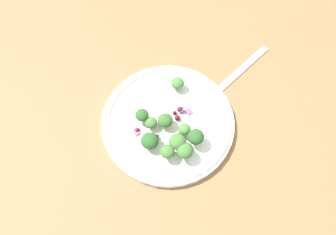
{
  "coord_description": "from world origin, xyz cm",
  "views": [
    {
      "loc": [
        12.25,
        27.98,
        58.84
      ],
      "look_at": [
        1.6,
        2.72,
        2.7
      ],
      "focal_mm": 39.48,
      "sensor_mm": 36.0,
      "label": 1
    }
  ],
  "objects_px": {
    "broccoli_floret_0": "(142,115)",
    "broccoli_floret_2": "(185,129)",
    "broccoli_floret_1": "(165,121)",
    "fork": "(230,80)",
    "plate": "(168,122)"
  },
  "relations": [
    {
      "from": "broccoli_floret_1",
      "to": "broccoli_floret_0",
      "type": "bearing_deg",
      "value": -35.39
    },
    {
      "from": "plate",
      "to": "broccoli_floret_1",
      "type": "xyz_separation_m",
      "value": [
        0.01,
        0.0,
        0.02
      ]
    },
    {
      "from": "broccoli_floret_1",
      "to": "broccoli_floret_2",
      "type": "height_order",
      "value": "same"
    },
    {
      "from": "broccoli_floret_1",
      "to": "broccoli_floret_2",
      "type": "relative_size",
      "value": 1.24
    },
    {
      "from": "broccoli_floret_0",
      "to": "broccoli_floret_1",
      "type": "height_order",
      "value": "broccoli_floret_0"
    },
    {
      "from": "broccoli_floret_0",
      "to": "broccoli_floret_1",
      "type": "relative_size",
      "value": 0.9
    },
    {
      "from": "broccoli_floret_0",
      "to": "plate",
      "type": "bearing_deg",
      "value": 154.86
    },
    {
      "from": "broccoli_floret_2",
      "to": "fork",
      "type": "xyz_separation_m",
      "value": [
        -0.13,
        -0.07,
        -0.03
      ]
    },
    {
      "from": "broccoli_floret_0",
      "to": "broccoli_floret_2",
      "type": "xyz_separation_m",
      "value": [
        -0.06,
        0.05,
        -0.0
      ]
    },
    {
      "from": "plate",
      "to": "broccoli_floret_0",
      "type": "height_order",
      "value": "broccoli_floret_0"
    },
    {
      "from": "broccoli_floret_2",
      "to": "plate",
      "type": "bearing_deg",
      "value": -62.41
    },
    {
      "from": "broccoli_floret_2",
      "to": "broccoli_floret_0",
      "type": "bearing_deg",
      "value": -41.94
    },
    {
      "from": "plate",
      "to": "fork",
      "type": "distance_m",
      "value": 0.15
    },
    {
      "from": "plate",
      "to": "broccoli_floret_0",
      "type": "relative_size",
      "value": 9.97
    },
    {
      "from": "broccoli_floret_1",
      "to": "fork",
      "type": "relative_size",
      "value": 0.14
    }
  ]
}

